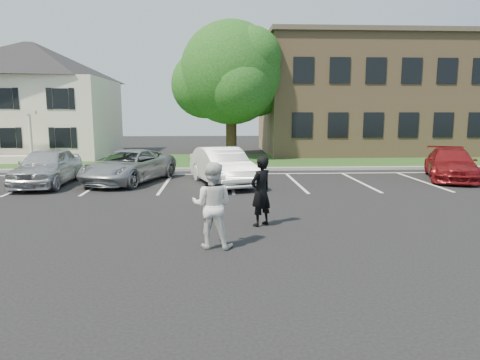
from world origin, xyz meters
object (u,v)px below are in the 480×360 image
car_red_compact (451,164)px  car_silver_minivan (129,166)px  car_silver_west (47,167)px  car_white_sedan (222,166)px  house (33,100)px  man_black_suit (261,191)px  tree (232,76)px  man_white_shirt (212,205)px  office_building (410,97)px

car_red_compact → car_silver_minivan: bearing=-158.3°
car_silver_west → car_white_sedan: car_silver_west is taller
house → car_red_compact: size_ratio=2.15×
car_silver_west → man_black_suit: bearing=-40.8°
tree → man_white_shirt: 19.56m
man_black_suit → car_red_compact: bearing=177.5°
office_building → car_silver_minivan: size_ratio=4.45×
man_white_shirt → car_white_sedan: bearing=-80.2°
house → car_red_compact: bearing=-26.4°
car_silver_minivan → car_white_sedan: car_white_sedan is taller
house → car_red_compact: house is taller
man_white_shirt → car_white_sedan: (0.33, 8.46, -0.19)m
house → man_black_suit: house is taller
office_building → car_silver_minivan: office_building is taller
car_silver_west → tree: bearing=51.2°
office_building → car_silver_minivan: 23.11m
man_black_suit → car_white_sedan: bearing=-123.2°
car_silver_west → car_silver_minivan: (3.23, 0.59, -0.08)m
house → car_silver_west: size_ratio=2.24×
office_building → car_silver_west: size_ratio=4.87×
office_building → car_red_compact: office_building is taller
car_silver_minivan → car_silver_west: bearing=-148.5°
house → car_red_compact: (22.97, -11.39, -3.14)m
man_black_suit → tree: bearing=-130.7°
car_red_compact → man_white_shirt: bearing=-117.5°
tree → man_white_shirt: (-1.13, -19.02, -4.38)m
office_building → car_silver_west: bearing=-146.9°
car_white_sedan → office_building: bearing=26.8°
house → car_silver_west: bearing=-66.1°
house → office_building: size_ratio=0.46×
tree → man_white_shirt: size_ratio=4.55×
car_red_compact → man_black_suit: bearing=-119.9°
office_building → car_white_sedan: 20.56m
car_silver_minivan → car_white_sedan: 4.12m
tree → car_white_sedan: 11.54m
car_red_compact → car_white_sedan: bearing=-153.8°
house → car_white_sedan: bearing=-44.2°
house → man_black_suit: size_ratio=5.49×
tree → car_silver_minivan: tree is taller
tree → man_black_suit: bearing=-89.5°
car_white_sedan → house: bearing=117.7°
house → man_white_shirt: house is taller
man_white_shirt → car_silver_minivan: man_white_shirt is taller
man_black_suit → man_white_shirt: size_ratio=0.97×
office_building → man_black_suit: 25.11m
man_white_shirt → car_silver_minivan: size_ratio=0.38×
tree → car_silver_west: (-8.07, -10.36, -4.57)m
house → car_white_sedan: 17.87m
office_building → car_red_compact: bearing=-106.7°
car_silver_minivan → car_red_compact: bearing=21.5°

